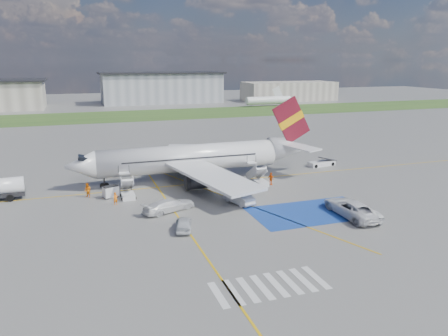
{
  "coord_description": "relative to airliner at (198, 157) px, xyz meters",
  "views": [
    {
      "loc": [
        -15.26,
        -46.15,
        17.22
      ],
      "look_at": [
        2.81,
        6.24,
        3.5
      ],
      "focal_mm": 35.0,
      "sensor_mm": 36.0,
      "label": 1
    }
  ],
  "objects": [
    {
      "name": "ground",
      "position": [
        -1.51,
        -14.0,
        -3.39
      ],
      "size": [
        400.0,
        400.0,
        0.0
      ],
      "primitive_type": "plane",
      "color": "#60605E",
      "rests_on": "ground"
    },
    {
      "name": "grass_strip",
      "position": [
        -1.51,
        81.0,
        -3.39
      ],
      "size": [
        400.0,
        30.0,
        0.01
      ],
      "primitive_type": "cube",
      "color": "#2D4C1E",
      "rests_on": "ground"
    },
    {
      "name": "taxiway_line_main",
      "position": [
        -1.51,
        -2.0,
        -3.39
      ],
      "size": [
        120.0,
        0.2,
        0.01
      ],
      "primitive_type": "cube",
      "color": "gold",
      "rests_on": "ground"
    },
    {
      "name": "taxiway_line_cross",
      "position": [
        -6.51,
        -24.0,
        -3.39
      ],
      "size": [
        0.2,
        60.0,
        0.01
      ],
      "primitive_type": "cube",
      "color": "gold",
      "rests_on": "ground"
    },
    {
      "name": "taxiway_line_diag",
      "position": [
        -1.51,
        -2.0,
        -3.39
      ],
      "size": [
        20.71,
        56.45,
        0.01
      ],
      "primitive_type": "cube",
      "rotation": [
        0.0,
        0.0,
        0.35
      ],
      "color": "gold",
      "rests_on": "ground"
    },
    {
      "name": "staging_box",
      "position": [
        8.49,
        -18.0,
        -3.39
      ],
      "size": [
        14.0,
        8.0,
        0.01
      ],
      "primitive_type": "cube",
      "color": "navy",
      "rests_on": "ground"
    },
    {
      "name": "crosswalk",
      "position": [
        -3.31,
        -32.0,
        -3.39
      ],
      "size": [
        9.0,
        4.0,
        0.01
      ],
      "color": "silver",
      "rests_on": "ground"
    },
    {
      "name": "terminal_centre",
      "position": [
        18.49,
        121.0,
        2.61
      ],
      "size": [
        48.0,
        18.0,
        12.0
      ],
      "primitive_type": "cube",
      "color": "gray",
      "rests_on": "ground"
    },
    {
      "name": "terminal_east",
      "position": [
        73.49,
        114.0,
        0.61
      ],
      "size": [
        40.0,
        16.0,
        8.0
      ],
      "primitive_type": "cube",
      "color": "gray",
      "rests_on": "ground"
    },
    {
      "name": "airliner",
      "position": [
        0.0,
        0.0,
        0.0
      ],
      "size": [
        36.81,
        32.95,
        11.92
      ],
      "color": "silver",
      "rests_on": "ground"
    },
    {
      "name": "airstairs_fwd",
      "position": [
        -11.01,
        -5.3,
        -2.77
      ],
      "size": [
        1.9,
        5.2,
        3.6
      ],
      "color": "silver",
      "rests_on": "ground"
    },
    {
      "name": "airstairs_aft",
      "position": [
        7.49,
        -5.3,
        -2.77
      ],
      "size": [
        1.9,
        5.2,
        3.6
      ],
      "color": "silver",
      "rests_on": "ground"
    },
    {
      "name": "gpu_cart",
      "position": [
        -13.04,
        -4.61,
        -2.69
      ],
      "size": [
        2.16,
        1.75,
        1.56
      ],
      "rotation": [
        0.0,
        0.0,
        0.36
      ],
      "color": "silver",
      "rests_on": "ground"
    },
    {
      "name": "belt_loader",
      "position": [
        21.9,
        1.68,
        -3.01
      ],
      "size": [
        5.23,
        2.48,
        1.52
      ],
      "rotation": [
        0.0,
        0.0,
        0.14
      ],
      "color": "silver",
      "rests_on": "ground"
    },
    {
      "name": "car_silver_a",
      "position": [
        -6.84,
        -18.47,
        -2.7
      ],
      "size": [
        2.64,
        4.38,
        1.39
      ],
      "primitive_type": "imported",
      "rotation": [
        0.0,
        0.0,
        2.88
      ],
      "color": "silver",
      "rests_on": "ground"
    },
    {
      "name": "car_silver_b",
      "position": [
        1.68,
        -12.26,
        -2.61
      ],
      "size": [
        2.93,
        5.01,
        1.56
      ],
      "primitive_type": "imported",
      "rotation": [
        0.0,
        0.0,
        3.43
      ],
      "color": "#B6B9BE",
      "rests_on": "ground"
    },
    {
      "name": "van_white_a",
      "position": [
        12.22,
        -20.49,
        -2.18
      ],
      "size": [
        3.15,
        6.54,
        2.43
      ],
      "primitive_type": "imported",
      "rotation": [
        0.0,
        0.0,
        3.12
      ],
      "color": "white",
      "rests_on": "ground"
    },
    {
      "name": "van_white_b",
      "position": [
        -7.04,
        -12.27,
        -2.42
      ],
      "size": [
        5.37,
        3.71,
        1.95
      ],
      "primitive_type": "imported",
      "rotation": [
        0.0,
        0.0,
        1.95
      ],
      "color": "silver",
      "rests_on": "ground"
    },
    {
      "name": "crew_fwd",
      "position": [
        -12.74,
        -7.83,
        -2.6
      ],
      "size": [
        0.69,
        0.61,
        1.59
      ],
      "primitive_type": "imported",
      "rotation": [
        0.0,
        0.0,
        0.48
      ],
      "color": "orange",
      "rests_on": "ground"
    },
    {
      "name": "crew_nose",
      "position": [
        -15.84,
        -3.64,
        -2.44
      ],
      "size": [
        1.16,
        1.17,
        1.9
      ],
      "primitive_type": "imported",
      "rotation": [
        0.0,
        0.0,
        -0.81
      ],
      "color": "orange",
      "rests_on": "ground"
    },
    {
      "name": "crew_aft",
      "position": [
        8.93,
        -6.06,
        -2.48
      ],
      "size": [
        0.88,
        1.15,
        1.82
      ],
      "primitive_type": "imported",
      "rotation": [
        0.0,
        0.0,
        2.05
      ],
      "color": "#E85B0C",
      "rests_on": "ground"
    }
  ]
}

